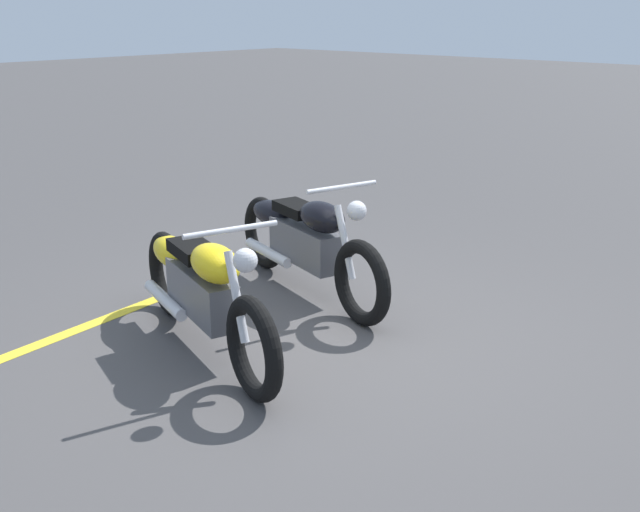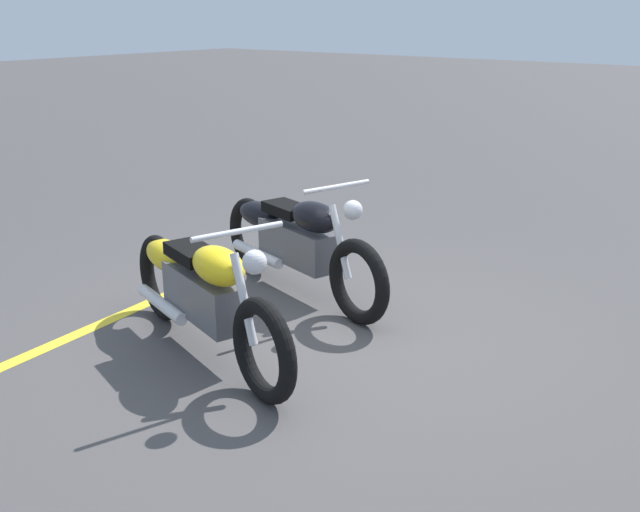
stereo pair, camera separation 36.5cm
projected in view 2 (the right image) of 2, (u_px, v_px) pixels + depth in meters
name	position (u px, v px, depth m)	size (l,w,h in m)	color
ground_plane	(319.00, 340.00, 5.44)	(60.00, 60.00, 0.00)	#474444
motorcycle_bright_foreground	(201.00, 290.00, 5.12)	(2.15, 0.86, 1.04)	black
motorcycle_dark_foreground	(295.00, 240.00, 6.24)	(2.17, 0.81, 1.04)	black
parking_stripe_near	(129.00, 311.00, 5.95)	(3.20, 0.12, 0.01)	yellow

